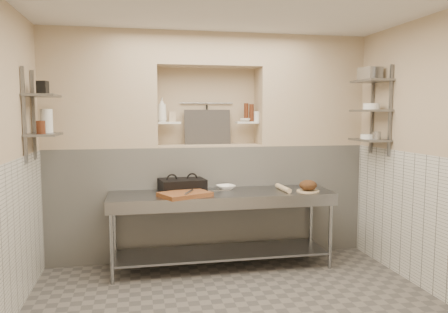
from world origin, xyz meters
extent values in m
cube|color=tan|center=(2.05, 0.00, 1.40)|extent=(0.10, 3.90, 2.80)
cube|color=tan|center=(0.00, 2.00, 1.40)|extent=(4.00, 0.10, 2.80)
cube|color=tan|center=(0.00, -2.00, 1.40)|extent=(4.00, 0.10, 2.80)
cube|color=silver|center=(0.00, 1.75, 0.70)|extent=(4.00, 0.40, 1.40)
cube|color=tan|center=(0.00, 1.75, 1.41)|extent=(1.30, 0.40, 0.02)
cube|color=tan|center=(-1.33, 1.75, 2.10)|extent=(1.35, 0.40, 1.40)
cube|color=tan|center=(1.33, 1.75, 2.10)|extent=(1.35, 0.40, 1.40)
cube|color=tan|center=(0.00, 1.75, 2.60)|extent=(1.30, 0.40, 0.40)
cube|color=silver|center=(-1.99, 0.00, 0.70)|extent=(0.02, 3.90, 1.40)
cube|color=silver|center=(1.99, 0.00, 0.70)|extent=(0.02, 3.90, 1.40)
cube|color=white|center=(-0.50, 1.75, 1.70)|extent=(0.28, 0.16, 0.02)
cube|color=white|center=(0.50, 1.75, 1.70)|extent=(0.28, 0.16, 0.02)
cylinder|color=gray|center=(0.00, 1.92, 1.95)|extent=(0.70, 0.02, 0.02)
cylinder|color=black|center=(0.00, 1.90, 1.78)|extent=(0.02, 0.02, 0.30)
cube|color=#383330|center=(0.00, 1.85, 1.64)|extent=(0.60, 0.08, 0.45)
cube|color=slate|center=(-1.98, 1.25, 1.80)|extent=(0.03, 0.03, 0.95)
cube|color=slate|center=(-1.98, 0.85, 1.80)|extent=(0.03, 0.03, 0.95)
cube|color=slate|center=(-1.84, 1.05, 1.60)|extent=(0.30, 0.50, 0.02)
cube|color=slate|center=(-1.84, 1.05, 2.00)|extent=(0.30, 0.50, 0.03)
cube|color=slate|center=(1.98, 1.25, 1.85)|extent=(0.03, 0.03, 1.05)
cube|color=slate|center=(1.98, 0.85, 1.85)|extent=(0.03, 0.03, 1.05)
cube|color=slate|center=(1.84, 1.05, 1.50)|extent=(0.30, 0.50, 0.02)
cube|color=slate|center=(1.84, 1.05, 1.85)|extent=(0.30, 0.50, 0.02)
cube|color=slate|center=(1.84, 1.05, 2.20)|extent=(0.30, 0.50, 0.03)
cube|color=gray|center=(0.06, 1.20, 0.88)|extent=(2.60, 0.70, 0.04)
cube|color=gray|center=(0.06, 1.20, 0.18)|extent=(2.45, 0.60, 0.03)
cube|color=gray|center=(0.06, 0.87, 0.82)|extent=(2.60, 0.02, 0.12)
cylinder|color=gray|center=(-1.18, 0.91, 0.43)|extent=(0.04, 0.04, 0.86)
cylinder|color=gray|center=(-1.18, 1.49, 0.43)|extent=(0.04, 0.04, 0.86)
cylinder|color=gray|center=(1.30, 0.91, 0.43)|extent=(0.04, 0.04, 0.86)
cylinder|color=gray|center=(1.30, 1.49, 0.43)|extent=(0.04, 0.04, 0.86)
cube|color=black|center=(-0.38, 1.39, 0.95)|extent=(0.57, 0.45, 0.09)
cube|color=black|center=(-0.38, 1.39, 1.02)|extent=(0.57, 0.45, 0.05)
cube|color=brown|center=(-0.39, 1.03, 0.92)|extent=(0.63, 0.55, 0.05)
cube|color=gray|center=(-0.01, 1.06, 0.95)|extent=(0.27, 0.05, 0.01)
cylinder|color=gray|center=(-0.35, 0.97, 0.96)|extent=(0.13, 0.25, 0.02)
imported|color=white|center=(0.15, 1.38, 0.93)|extent=(0.27, 0.27, 0.05)
cylinder|color=tan|center=(0.80, 1.16, 0.93)|extent=(0.07, 0.39, 0.06)
cylinder|color=tan|center=(1.06, 1.04, 0.91)|extent=(0.27, 0.27, 0.02)
ellipsoid|color=#4C2D19|center=(1.06, 1.04, 0.98)|extent=(0.21, 0.21, 0.12)
imported|color=white|center=(-0.59, 1.75, 1.86)|extent=(0.12, 0.12, 0.30)
cube|color=tan|center=(-0.46, 1.79, 1.78)|extent=(0.09, 0.09, 0.13)
imported|color=white|center=(0.46, 1.71, 1.73)|extent=(0.17, 0.17, 0.04)
cylinder|color=#4A2112|center=(0.56, 1.74, 1.82)|extent=(0.06, 0.06, 0.22)
cylinder|color=#4A2112|center=(0.49, 1.76, 1.83)|extent=(0.06, 0.06, 0.23)
cylinder|color=white|center=(0.63, 1.73, 1.78)|extent=(0.08, 0.08, 0.13)
cylinder|color=white|center=(-1.84, 1.21, 1.74)|extent=(0.13, 0.13, 0.25)
cylinder|color=#4A2112|center=(-1.84, 0.92, 1.68)|extent=(0.09, 0.09, 0.13)
cube|color=black|center=(-1.84, 1.08, 2.08)|extent=(0.12, 0.12, 0.14)
cylinder|color=white|center=(1.84, 1.08, 1.54)|extent=(0.18, 0.18, 0.05)
cylinder|color=gray|center=(1.84, 0.90, 1.56)|extent=(0.09, 0.09, 0.09)
cylinder|color=white|center=(1.84, 1.03, 1.90)|extent=(0.20, 0.20, 0.07)
cube|color=gray|center=(1.84, 1.09, 2.29)|extent=(0.23, 0.27, 0.15)
camera|label=1|loc=(-0.89, -3.73, 1.82)|focal=35.00mm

